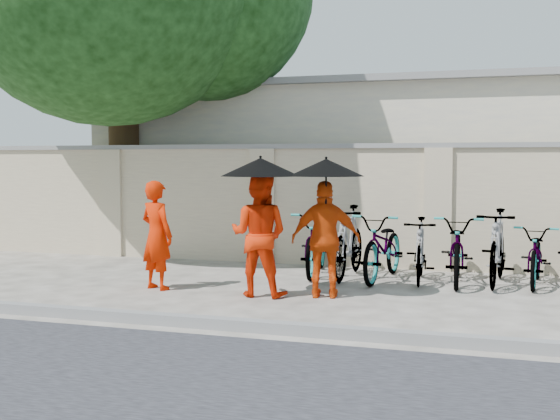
% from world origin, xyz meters
% --- Properties ---
extents(ground, '(80.00, 80.00, 0.00)m').
position_xyz_m(ground, '(0.00, 0.00, 0.00)').
color(ground, '#B8B0A3').
extents(kerb, '(40.00, 0.16, 0.12)m').
position_xyz_m(kerb, '(0.00, -1.70, 0.06)').
color(kerb, gray).
rests_on(kerb, ground).
extents(compound_wall, '(20.00, 0.30, 2.00)m').
position_xyz_m(compound_wall, '(1.00, 3.20, 1.00)').
color(compound_wall, beige).
rests_on(compound_wall, ground).
extents(building_behind, '(14.00, 6.00, 3.20)m').
position_xyz_m(building_behind, '(2.00, 7.00, 1.60)').
color(building_behind, beige).
rests_on(building_behind, ground).
extents(monk_left, '(0.65, 0.54, 1.52)m').
position_xyz_m(monk_left, '(-1.59, 0.21, 0.76)').
color(monk_left, red).
rests_on(monk_left, ground).
extents(monk_center, '(0.80, 0.63, 1.63)m').
position_xyz_m(monk_center, '(-0.07, 0.17, 0.82)').
color(monk_center, red).
rests_on(monk_center, ground).
extents(parasol_center, '(1.04, 1.04, 0.90)m').
position_xyz_m(parasol_center, '(-0.02, 0.09, 1.71)').
color(parasol_center, black).
rests_on(parasol_center, ground).
extents(monk_right, '(0.95, 0.53, 1.53)m').
position_xyz_m(monk_right, '(0.79, 0.32, 0.77)').
color(monk_right, '#CE3B08').
rests_on(monk_right, ground).
extents(parasol_right, '(0.98, 0.98, 0.95)m').
position_xyz_m(parasol_right, '(0.81, 0.24, 1.70)').
color(parasol_right, black).
rests_on(parasol_right, ground).
extents(bike_0, '(0.89, 1.97, 1.00)m').
position_xyz_m(bike_0, '(0.22, 2.11, 0.50)').
color(bike_0, gray).
rests_on(bike_0, ground).
extents(bike_1, '(0.55, 1.85, 1.11)m').
position_xyz_m(bike_1, '(0.76, 1.94, 0.55)').
color(bike_1, gray).
rests_on(bike_1, ground).
extents(bike_2, '(0.86, 1.98, 1.01)m').
position_xyz_m(bike_2, '(1.31, 1.90, 0.51)').
color(bike_2, gray).
rests_on(bike_2, ground).
extents(bike_3, '(0.55, 1.61, 0.95)m').
position_xyz_m(bike_3, '(1.85, 1.89, 0.48)').
color(bike_3, gray).
rests_on(bike_3, ground).
extents(bike_4, '(0.76, 1.95, 1.01)m').
position_xyz_m(bike_4, '(2.39, 1.95, 0.51)').
color(bike_4, gray).
rests_on(bike_4, ground).
extents(bike_5, '(0.67, 1.86, 1.09)m').
position_xyz_m(bike_5, '(2.94, 1.98, 0.55)').
color(bike_5, gray).
rests_on(bike_5, ground).
extents(bike_6, '(0.74, 1.74, 0.89)m').
position_xyz_m(bike_6, '(3.48, 2.10, 0.44)').
color(bike_6, gray).
rests_on(bike_6, ground).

